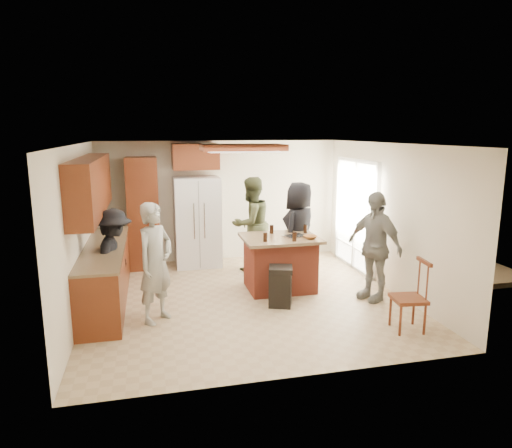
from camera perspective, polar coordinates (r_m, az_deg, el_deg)
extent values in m
plane|color=tan|center=(7.56, -1.25, -9.31)|extent=(5.00, 5.00, 0.00)
plane|color=white|center=(7.07, -1.34, 9.98)|extent=(5.00, 5.00, 0.00)
plane|color=beige|center=(9.63, -4.38, 2.90)|extent=(5.00, 0.00, 5.00)
plane|color=beige|center=(4.87, 4.86, -5.73)|extent=(5.00, 0.00, 5.00)
plane|color=beige|center=(7.14, -21.33, -0.91)|extent=(0.00, 5.00, 5.00)
plane|color=beige|center=(8.10, 16.29, 0.82)|extent=(0.00, 5.00, 5.00)
cube|color=white|center=(9.17, 12.45, 0.95)|extent=(0.02, 1.60, 2.10)
cube|color=white|center=(9.16, 12.34, 0.95)|extent=(0.08, 1.72, 2.10)
cube|color=maroon|center=(7.27, -1.67, 9.55)|extent=(1.30, 0.70, 0.10)
cube|color=white|center=(7.27, -1.66, 9.08)|extent=(1.10, 0.50, 0.02)
cube|color=olive|center=(10.16, 19.97, -4.83)|extent=(3.00, 3.00, 0.10)
cube|color=#593319|center=(10.80, 21.74, 1.71)|extent=(1.40, 1.60, 2.00)
imported|color=gray|center=(6.62, -12.45, -4.77)|extent=(0.76, 0.78, 1.73)
imported|color=#3D4227|center=(8.91, -0.62, 0.04)|extent=(1.05, 0.92, 1.83)
imported|color=black|center=(8.40, 5.42, -0.84)|extent=(1.03, 1.02, 1.80)
imported|color=gray|center=(7.55, 14.53, -2.70)|extent=(0.89, 1.16, 1.77)
imported|color=black|center=(7.35, -17.26, -4.13)|extent=(0.62, 1.06, 1.55)
cube|color=maroon|center=(7.69, -18.26, -6.09)|extent=(0.60, 3.00, 0.88)
cube|color=#846B4C|center=(7.57, -18.48, -2.76)|extent=(0.64, 3.00, 0.04)
cube|color=maroon|center=(7.41, -19.92, 4.53)|extent=(0.35, 3.00, 0.85)
cube|color=maroon|center=(9.25, -13.91, 1.29)|extent=(0.60, 0.60, 2.20)
cube|color=maroon|center=(9.17, -7.61, 8.37)|extent=(0.90, 0.60, 0.50)
cube|color=white|center=(9.25, -7.35, 0.28)|extent=(0.90, 0.72, 1.80)
cube|color=gray|center=(8.90, -7.10, -0.16)|extent=(0.01, 0.01, 1.71)
cylinder|color=silver|center=(8.85, -7.74, 0.34)|extent=(0.02, 0.02, 0.70)
cylinder|color=silver|center=(8.87, -6.46, 0.40)|extent=(0.02, 0.02, 0.70)
cube|color=#AB402C|center=(7.88, 3.01, -5.07)|extent=(1.10, 0.85, 0.88)
cube|color=#81634A|center=(7.76, 3.05, -1.78)|extent=(1.28, 1.03, 0.05)
cube|color=silver|center=(7.78, 4.92, -1.51)|extent=(0.43, 0.38, 0.02)
imported|color=brown|center=(7.66, 6.81, -1.64)|extent=(0.27, 0.27, 0.05)
cylinder|color=black|center=(7.40, 1.17, -1.63)|extent=(0.07, 0.07, 0.15)
cylinder|color=black|center=(7.99, 1.97, -0.65)|extent=(0.07, 0.07, 0.15)
cylinder|color=black|center=(8.06, 6.20, -0.61)|extent=(0.07, 0.07, 0.15)
cylinder|color=black|center=(7.44, 4.83, -1.60)|extent=(0.07, 0.07, 0.15)
cube|color=black|center=(7.21, 3.08, -8.07)|extent=(0.44, 0.44, 0.55)
cube|color=black|center=(7.11, 3.10, -5.68)|extent=(0.45, 0.45, 0.08)
cube|color=maroon|center=(6.62, 18.50, -8.87)|extent=(0.47, 0.47, 0.05)
cylinder|color=maroon|center=(6.49, 17.60, -11.41)|extent=(0.04, 0.04, 0.44)
cylinder|color=maroon|center=(6.63, 20.35, -11.10)|extent=(0.04, 0.04, 0.44)
cylinder|color=maroon|center=(6.78, 16.44, -10.33)|extent=(0.04, 0.04, 0.44)
cylinder|color=maroon|center=(6.91, 19.09, -10.07)|extent=(0.04, 0.04, 0.44)
cube|color=maroon|center=(6.54, 20.30, -4.45)|extent=(0.09, 0.40, 0.05)
cylinder|color=maroon|center=(6.51, 20.62, -6.84)|extent=(0.03, 0.03, 0.50)
cylinder|color=maroon|center=(6.72, 19.70, -6.23)|extent=(0.03, 0.03, 0.50)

